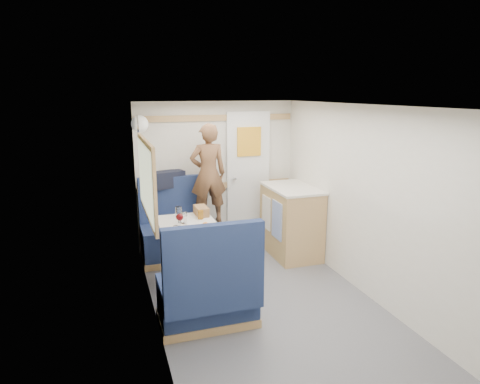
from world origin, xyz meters
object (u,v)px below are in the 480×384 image
object	(u,v)px
orange_fruit	(205,226)
pepper_grinder	(180,218)
cheese_block	(202,231)
beer_glass	(201,215)
salt_grinder	(186,221)
wine_glass	(180,218)
tumbler_mid	(178,212)
dinette_table	(189,238)
dome_light	(140,124)
tumbler_right	(184,218)
bench_near	(209,296)
bench_far	(176,236)
duffel_bag	(167,179)
person	(208,174)
bread_loaf	(201,211)
galley_counter	(291,221)
tray	(202,232)
tumbler_left	(177,232)

from	to	relation	value
orange_fruit	pepper_grinder	world-z (taller)	pepper_grinder
cheese_block	beer_glass	bearing A→B (deg)	78.55
orange_fruit	salt_grinder	bearing A→B (deg)	116.99
wine_glass	tumbler_mid	bearing A→B (deg)	81.78
dinette_table	cheese_block	world-z (taller)	cheese_block
dome_light	tumbler_right	xyz separation A→B (m)	(0.35, -0.77, -0.97)
bench_near	tumbler_right	distance (m)	1.06
bench_far	beer_glass	size ratio (longest dim) A/B	10.47
duffel_bag	tumbler_right	bearing A→B (deg)	-104.42
bench_near	person	world-z (taller)	person
bench_near	bread_loaf	size ratio (longest dim) A/B	4.22
dinette_table	dome_light	world-z (taller)	dome_light
galley_counter	bench_far	bearing A→B (deg)	167.90
cheese_block	bench_far	bearing A→B (deg)	92.86
tumbler_mid	beer_glass	bearing A→B (deg)	-37.73
dome_light	orange_fruit	distance (m)	1.56
tray	beer_glass	world-z (taller)	beer_glass
dinette_table	bench_near	size ratio (longest dim) A/B	0.88
bench_near	pepper_grinder	size ratio (longest dim) A/B	10.26
salt_grinder	bread_loaf	xyz separation A→B (m)	(0.24, 0.30, 0.01)
dinette_table	tumbler_left	bearing A→B (deg)	-117.20
tumbler_right	tumbler_left	bearing A→B (deg)	-109.10
bench_near	pepper_grinder	bearing A→B (deg)	94.40
tray	beer_glass	bearing A→B (deg)	78.97
bench_far	dome_light	world-z (taller)	dome_light
wine_glass	salt_grinder	xyz separation A→B (m)	(0.09, 0.14, -0.08)
dinette_table	tumbler_mid	distance (m)	0.41
tumbler_right	beer_glass	bearing A→B (deg)	24.08
tumbler_mid	beer_glass	distance (m)	0.28
bench_far	orange_fruit	bearing A→B (deg)	-83.81
tray	dome_light	bearing A→B (deg)	112.19
galley_counter	cheese_block	distance (m)	1.70
dome_light	duffel_bag	world-z (taller)	dome_light
tray	tumbler_mid	size ratio (longest dim) A/B	2.86
dinette_table	tumbler_mid	world-z (taller)	tumbler_mid
dinette_table	tray	size ratio (longest dim) A/B	2.69
person	tumbler_left	size ratio (longest dim) A/B	10.72
bench_near	tray	world-z (taller)	bench_near
bench_far	bench_near	distance (m)	1.73
person	duffel_bag	world-z (taller)	person
beer_glass	pepper_grinder	size ratio (longest dim) A/B	0.98
galley_counter	orange_fruit	distance (m)	1.60
wine_glass	tumbler_left	xyz separation A→B (m)	(-0.08, -0.26, -0.06)
tumbler_mid	pepper_grinder	bearing A→B (deg)	-96.01
person	dinette_table	bearing A→B (deg)	64.47
bench_near	duffel_bag	distance (m)	2.11
duffel_bag	bread_loaf	xyz separation A→B (m)	(0.27, -0.80, -0.23)
person	wine_glass	bearing A→B (deg)	61.85
tray	salt_grinder	bearing A→B (deg)	107.58
duffel_bag	salt_grinder	bearing A→B (deg)	-103.84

